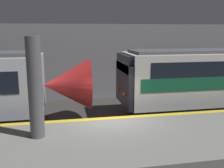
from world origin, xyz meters
name	(u,v)px	position (x,y,z in m)	size (l,w,h in m)	color
ground_plane	(109,141)	(0.00, 0.00, 0.00)	(120.00, 120.00, 0.00)	#33302D
platform	(121,151)	(0.00, -2.03, 0.51)	(40.00, 4.06, 1.03)	slate
station_rear_barrier	(90,62)	(0.00, 6.97, 2.43)	(50.00, 0.15, 4.85)	gray
support_pillar_near	(35,88)	(-2.66, -1.50, 2.65)	(0.46, 0.46, 3.26)	#56565B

